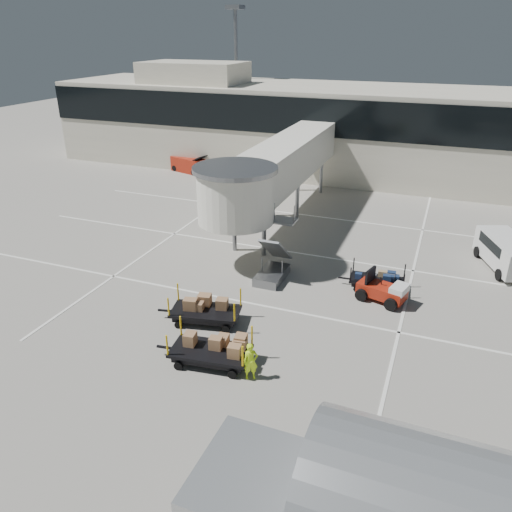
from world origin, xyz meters
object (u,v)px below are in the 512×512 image
at_px(box_cart_near, 210,350).
at_px(box_cart_far, 206,311).
at_px(suitcase_cart, 377,280).
at_px(minivan, 506,250).
at_px(baggage_tug, 383,291).
at_px(belt_loader, 189,165).
at_px(ground_worker, 251,362).

height_order(box_cart_near, box_cart_far, box_cart_near).
bearing_deg(suitcase_cart, box_cart_near, -124.97).
bearing_deg(minivan, baggage_tug, -152.68).
relative_size(baggage_tug, belt_loader, 0.66).
xyz_separation_m(ground_worker, belt_loader, (-17.67, 27.61, -0.10)).
bearing_deg(belt_loader, ground_worker, -40.58).
bearing_deg(belt_loader, suitcase_cart, -23.48).
xyz_separation_m(baggage_tug, suitcase_cart, (-0.50, 1.23, -0.09)).
xyz_separation_m(box_cart_near, minivan, (12.14, 14.75, 0.47)).
relative_size(ground_worker, minivan, 0.31).
distance_m(box_cart_near, ground_worker, 2.05).
bearing_deg(box_cart_far, baggage_tug, 22.23).
distance_m(ground_worker, minivan, 18.19).
bearing_deg(ground_worker, belt_loader, 91.92).
xyz_separation_m(baggage_tug, belt_loader, (-21.71, 19.21, 0.12)).
distance_m(box_cart_far, ground_worker, 4.83).
height_order(box_cart_near, belt_loader, belt_loader).
xyz_separation_m(baggage_tug, ground_worker, (-4.04, -8.40, 0.22)).
distance_m(baggage_tug, minivan, 9.07).
height_order(ground_worker, belt_loader, belt_loader).
relative_size(box_cart_near, ground_worker, 2.60).
xyz_separation_m(baggage_tug, box_cart_far, (-7.64, -5.19, -0.02)).
relative_size(suitcase_cart, box_cart_near, 0.85).
bearing_deg(box_cart_far, box_cart_near, -73.02).
xyz_separation_m(suitcase_cart, minivan, (6.58, 5.48, 0.59)).
distance_m(suitcase_cart, box_cart_far, 9.60).
bearing_deg(suitcase_cart, box_cart_far, -142.07).
relative_size(baggage_tug, box_cart_near, 0.64).
xyz_separation_m(suitcase_cart, ground_worker, (-3.55, -9.63, 0.31)).
bearing_deg(minivan, box_cart_near, -149.93).
relative_size(box_cart_far, minivan, 0.80).
relative_size(suitcase_cart, minivan, 0.70).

